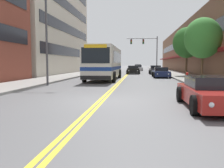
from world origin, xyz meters
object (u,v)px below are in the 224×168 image
car_slate_blue_parked_left_mid (97,71)px  car_navy_parked_right_mid (161,73)px  traffic_signal_mast (147,47)px  fire_hydrant (187,77)px  car_red_parked_right_foreground (209,93)px  street_tree_right_far (187,43)px  car_white_parked_left_near (105,69)px  car_champagne_moving_third (138,67)px  car_dark_grey_parked_right_far (156,70)px  car_silver_moving_second (138,68)px  car_black_moving_lead (133,70)px  street_lamp_left_near (51,28)px  city_bus (105,62)px  street_tree_right_mid (203,38)px

car_slate_blue_parked_left_mid → car_navy_parked_right_mid: bearing=-30.8°
car_navy_parked_right_mid → traffic_signal_mast: size_ratio=0.72×
traffic_signal_mast → fire_hydrant: traffic_signal_mast is taller
traffic_signal_mast → car_red_parked_right_foreground: bearing=-88.3°
car_slate_blue_parked_left_mid → street_tree_right_far: bearing=-14.4°
car_navy_parked_right_mid → fire_hydrant: (1.55, -8.09, -0.04)m
car_slate_blue_parked_left_mid → car_white_parked_left_near: bearing=91.1°
car_navy_parked_right_mid → car_champagne_moving_third: (-2.86, 38.10, 0.06)m
car_dark_grey_parked_right_far → street_tree_right_far: street_tree_right_far is taller
car_red_parked_right_foreground → car_silver_moving_second: size_ratio=1.11×
car_red_parked_right_foreground → car_black_moving_lead: car_black_moving_lead is taller
car_navy_parked_right_mid → street_tree_right_far: bearing=31.9°
car_silver_moving_second → street_lamp_left_near: bearing=-99.7°
car_dark_grey_parked_right_far → car_champagne_moving_third: car_champagne_moving_third is taller
street_lamp_left_near → street_tree_right_far: 18.90m
traffic_signal_mast → fire_hydrant: size_ratio=8.91×
city_bus → car_red_parked_right_foreground: size_ratio=2.29×
car_slate_blue_parked_left_mid → street_tree_right_far: (12.01, -3.09, 3.75)m
car_slate_blue_parked_left_mid → car_black_moving_lead: 6.79m
car_dark_grey_parked_right_far → street_lamp_left_near: 23.43m
city_bus → car_white_parked_left_near: 19.43m
car_champagne_moving_third → street_tree_right_far: 36.73m
car_slate_blue_parked_left_mid → traffic_signal_mast: 15.80m
traffic_signal_mast → city_bus: bearing=-102.2°
car_navy_parked_right_mid → street_tree_right_far: 5.41m
car_black_moving_lead → fire_hydrant: car_black_moving_lead is taller
city_bus → car_red_parked_right_foreground: city_bus is taller
car_black_moving_lead → city_bus: bearing=-100.5°
street_tree_right_mid → car_white_parked_left_near: bearing=118.0°
car_red_parked_right_foreground → car_silver_moving_second: (-2.83, 47.07, 0.02)m
car_champagne_moving_third → street_tree_right_mid: (5.75, -45.76, 3.27)m
car_dark_grey_parked_right_far → street_lamp_left_near: street_lamp_left_near is taller
car_slate_blue_parked_left_mid → car_navy_parked_right_mid: (8.67, -5.18, 0.04)m
car_dark_grey_parked_right_far → car_navy_parked_right_mid: bearing=-89.8°
car_red_parked_right_foreground → street_lamp_left_near: street_lamp_left_near is taller
car_dark_grey_parked_right_far → car_black_moving_lead: 3.51m
car_red_parked_right_foreground → street_lamp_left_near: 13.36m
car_navy_parked_right_mid → car_black_moving_lead: bearing=110.1°
traffic_signal_mast → street_lamp_left_near: (-8.19, -30.32, -0.45)m
car_black_moving_lead → street_tree_right_mid: (6.42, -17.27, 3.28)m
city_bus → car_dark_grey_parked_right_far: bearing=66.4°
car_black_moving_lead → car_red_parked_right_foreground: bearing=-83.3°
street_tree_right_mid → fire_hydrant: (-1.35, -0.42, -3.37)m
car_navy_parked_right_mid → fire_hydrant: 8.23m
car_black_moving_lead → street_tree_right_mid: 18.72m
car_silver_moving_second → traffic_signal_mast: traffic_signal_mast is taller
car_red_parked_right_foreground → street_tree_right_mid: (2.88, 13.00, 3.33)m
car_navy_parked_right_mid → street_lamp_left_near: 15.62m
city_bus → street_lamp_left_near: 8.18m
car_dark_grey_parked_right_far → traffic_signal_mast: bearing=97.0°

